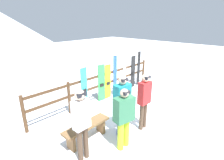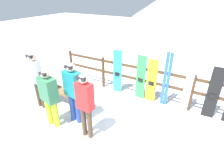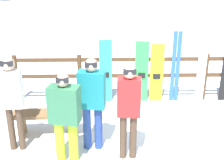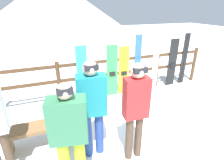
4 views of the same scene
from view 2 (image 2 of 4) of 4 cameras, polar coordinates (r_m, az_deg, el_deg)
name	(u,v)px [view 2 (image 2 of 4)]	position (r m, az deg, el deg)	size (l,w,h in m)	color
ground_plane	(113,134)	(4.50, 0.23, -17.18)	(40.00, 40.00, 0.00)	white
fence	(143,79)	(5.58, 9.94, 0.45)	(5.94, 0.10, 1.13)	#4C331E
bench	(63,94)	(5.54, -15.70, -4.28)	(1.32, 0.36, 0.48)	brown
person_plaid_green	(49,95)	(4.49, -19.87, -4.76)	(0.52, 0.36, 1.56)	#B7D826
person_white	(36,76)	(5.31, -23.62, 1.14)	(0.37, 0.22, 1.70)	#4C3828
person_red	(85,102)	(3.88, -8.78, -7.03)	(0.39, 0.23, 1.66)	#4C3828
person_teal	(73,90)	(4.42, -12.59, -3.06)	(0.48, 0.31, 1.67)	navy
snowboard_cyan	(117,72)	(5.81, 1.78, 2.65)	(0.29, 0.09, 1.49)	#2DBFCC
snowboard_green	(141,78)	(5.52, 9.36, 0.70)	(0.31, 0.08, 1.45)	green
snowboard_yellow	(152,81)	(5.45, 12.78, -0.40)	(0.31, 0.06, 1.39)	yellow
ski_pair_blue	(166,80)	(5.30, 17.33, 0.00)	(0.20, 0.02, 1.67)	blue
ski_pair_white	(188,86)	(5.26, 23.64, -1.76)	(0.19, 0.02, 1.61)	white
snowboard_black_stripe	(213,94)	(5.29, 30.12, -3.90)	(0.31, 0.06, 1.49)	black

